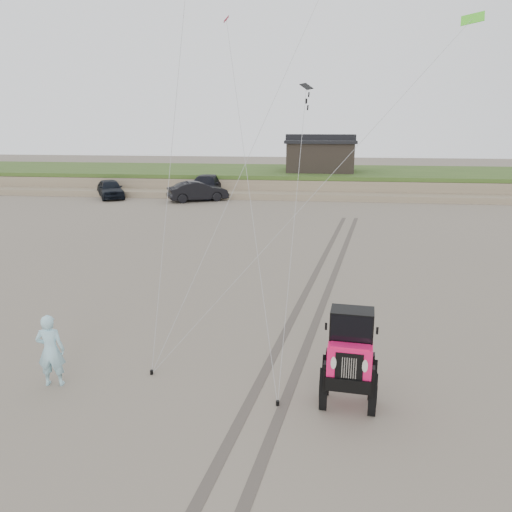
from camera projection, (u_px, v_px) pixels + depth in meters
The scene contains 11 objects.
ground at pixel (234, 393), 11.97m from camera, with size 160.00×160.00×0.00m, color #6B6054.
dune_ridge at pixel (298, 180), 47.66m from camera, with size 160.00×14.25×1.73m.
cabin at pixel (320, 155), 46.31m from camera, with size 6.40×5.40×3.35m.
truck_a at pixel (110, 189), 41.76m from camera, with size 1.85×4.59×1.56m, color black.
truck_b at pixel (198, 191), 40.19m from camera, with size 1.67×4.79×1.58m, color black.
truck_c at pixel (206, 186), 42.57m from camera, with size 2.50×6.14×1.78m, color black.
jeep at pixel (349, 369), 11.20m from camera, with size 2.11×4.90×1.83m, color #F7145B, non-canonical shape.
man at pixel (51, 350), 12.10m from camera, with size 0.67×0.44×1.84m, color #83C1CB.
stake_main at pixel (152, 372), 12.82m from camera, with size 0.08×0.08×0.12m, color black.
stake_aux at pixel (278, 403), 11.42m from camera, with size 0.08×0.08×0.12m, color black.
tire_tracks at pixel (318, 288), 19.39m from camera, with size 5.22×29.74×0.01m.
Camera 1 is at (1.82, -10.54, 6.32)m, focal length 35.00 mm.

